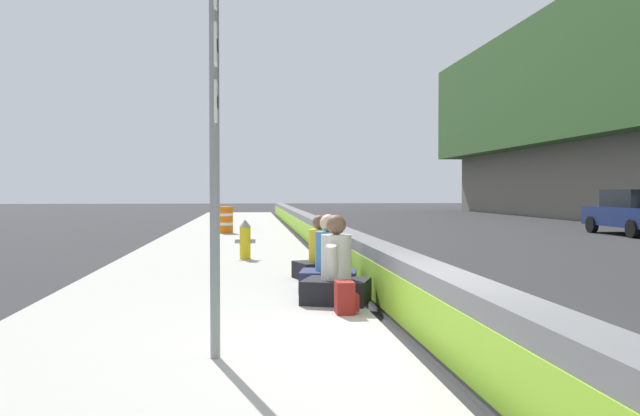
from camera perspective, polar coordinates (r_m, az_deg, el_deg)
ground_plane at (r=6.80m, az=10.99°, el=-12.61°), size 160.00×160.00×0.00m
sidewalk_strip at (r=6.53m, az=-12.39°, el=-12.58°), size 80.00×4.40×0.14m
jersey_barrier at (r=6.71m, az=10.98°, el=-9.10°), size 76.00×0.45×0.85m
route_sign_post at (r=5.97m, az=-9.16°, el=7.03°), size 0.44×0.09×3.60m
fire_hydrant at (r=14.60m, az=-6.56°, el=-2.70°), size 0.26×0.46×0.88m
seated_person_foreground at (r=8.86m, az=1.42°, el=-5.91°), size 0.97×1.05×1.19m
seated_person_middle at (r=9.88m, az=0.74°, el=-5.19°), size 0.85×0.95×1.16m
seated_person_rear at (r=11.28m, az=-0.03°, el=-4.46°), size 0.87×0.95×1.10m
backpack at (r=8.13m, az=2.24°, el=-7.85°), size 0.32×0.28×0.40m
construction_barrel at (r=23.64m, az=-8.24°, el=-1.02°), size 0.54×0.54×0.95m
parked_car_fourth at (r=26.93m, az=25.76°, el=-0.33°), size 4.55×2.05×1.71m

